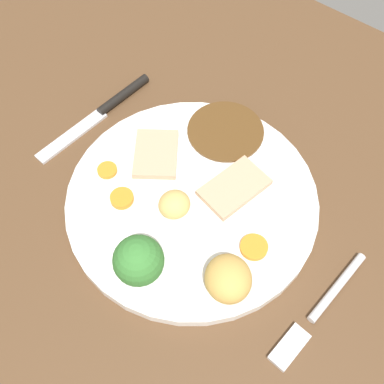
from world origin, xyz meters
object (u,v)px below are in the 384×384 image
(dinner_plate, at_px, (192,200))
(meat_slice_main, at_px, (234,187))
(roast_potato_left, at_px, (174,204))
(carrot_coin_back, at_px, (256,245))
(carrot_coin_side, at_px, (122,198))
(broccoli_floret, at_px, (139,261))
(fork, at_px, (318,311))
(knife, at_px, (105,109))
(meat_slice_under, at_px, (156,154))
(roast_potato_right, at_px, (228,279))
(carrot_coin_front, at_px, (107,170))

(dinner_plate, relative_size, meat_slice_main, 3.75)
(roast_potato_left, distance_m, carrot_coin_back, 0.10)
(carrot_coin_side, xyz_separation_m, broccoli_floret, (-0.08, 0.05, 0.03))
(fork, bearing_deg, knife, -95.14)
(meat_slice_under, bearing_deg, dinner_plate, 166.10)
(meat_slice_under, bearing_deg, fork, 171.73)
(meat_slice_main, xyz_separation_m, meat_slice_under, (0.10, 0.02, 0.00))
(roast_potato_right, distance_m, carrot_coin_front, 0.20)
(meat_slice_under, height_order, broccoli_floret, broccoli_floret)
(meat_slice_main, bearing_deg, carrot_coin_back, 144.59)
(dinner_plate, height_order, knife, dinner_plate)
(roast_potato_right, bearing_deg, fork, -155.18)
(dinner_plate, distance_m, fork, 0.18)
(carrot_coin_back, xyz_separation_m, carrot_coin_side, (0.15, 0.05, 0.00))
(dinner_plate, bearing_deg, meat_slice_under, -13.90)
(roast_potato_right, height_order, carrot_coin_side, roast_potato_right)
(roast_potato_right, bearing_deg, meat_slice_under, -24.94)
(roast_potato_right, bearing_deg, broccoli_floret, 30.90)
(roast_potato_right, distance_m, fork, 0.10)
(dinner_plate, distance_m, carrot_coin_side, 0.08)
(dinner_plate, xyz_separation_m, carrot_coin_back, (-0.09, 0.00, 0.01))
(roast_potato_right, relative_size, carrot_coin_back, 1.72)
(carrot_coin_back, xyz_separation_m, fork, (-0.09, 0.01, -0.01))
(carrot_coin_back, relative_size, carrot_coin_side, 1.13)
(fork, distance_m, knife, 0.36)
(broccoli_floret, relative_size, knife, 0.32)
(roast_potato_right, bearing_deg, carrot_coin_side, -2.14)
(dinner_plate, xyz_separation_m, meat_slice_main, (-0.03, -0.04, 0.01))
(roast_potato_right, height_order, carrot_coin_front, roast_potato_right)
(fork, bearing_deg, broccoli_floret, -58.57)
(meat_slice_under, relative_size, knife, 0.37)
(dinner_plate, relative_size, carrot_coin_side, 10.79)
(roast_potato_right, distance_m, knife, 0.29)
(meat_slice_main, distance_m, roast_potato_right, 0.12)
(carrot_coin_front, bearing_deg, meat_slice_under, -119.03)
(dinner_plate, distance_m, knife, 0.18)
(dinner_plate, distance_m, roast_potato_left, 0.03)
(carrot_coin_front, distance_m, carrot_coin_side, 0.04)
(fork, xyz_separation_m, knife, (0.36, -0.06, 0.00))
(carrot_coin_back, xyz_separation_m, broccoli_floret, (0.07, 0.10, 0.03))
(roast_potato_left, height_order, carrot_coin_side, roast_potato_left)
(carrot_coin_back, bearing_deg, meat_slice_under, -7.75)
(carrot_coin_back, xyz_separation_m, knife, (0.27, -0.04, -0.01))
(carrot_coin_side, distance_m, broccoli_floret, 0.10)
(knife, bearing_deg, carrot_coin_side, 56.28)
(carrot_coin_front, relative_size, knife, 0.13)
(fork, bearing_deg, carrot_coin_back, -95.54)
(dinner_plate, relative_size, fork, 1.88)
(carrot_coin_back, bearing_deg, roast_potato_left, 12.60)
(carrot_coin_front, xyz_separation_m, broccoli_floret, (-0.12, 0.07, 0.03))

